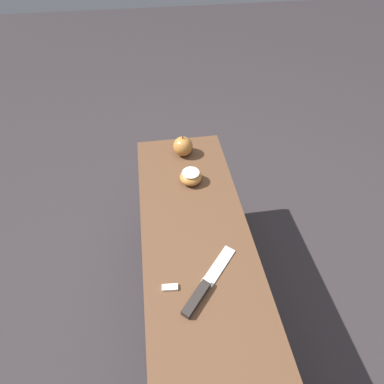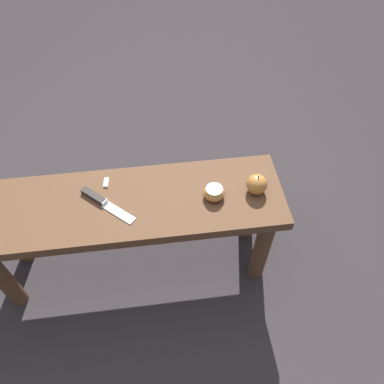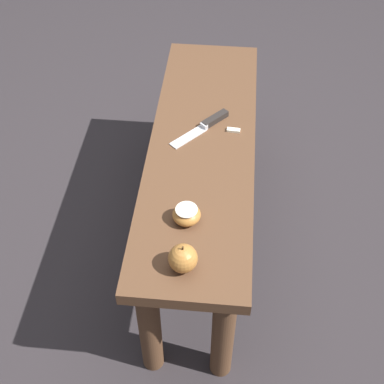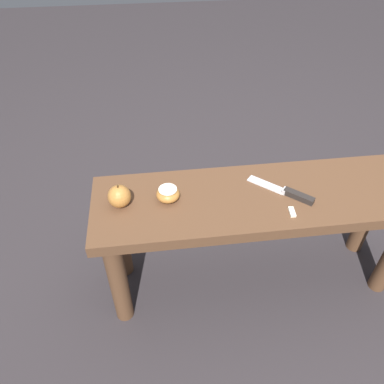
{
  "view_description": "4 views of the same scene",
  "coord_description": "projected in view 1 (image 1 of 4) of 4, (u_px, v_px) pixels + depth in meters",
  "views": [
    {
      "loc": [
        -0.42,
        0.09,
        1.2
      ],
      "look_at": [
        0.23,
        -0.01,
        0.49
      ],
      "focal_mm": 28.0,
      "sensor_mm": 36.0,
      "label": 1
    },
    {
      "loc": [
        0.13,
        -0.82,
        1.5
      ],
      "look_at": [
        0.23,
        -0.01,
        0.49
      ],
      "focal_mm": 35.0,
      "sensor_mm": 36.0,
      "label": 2
    },
    {
      "loc": [
        1.23,
        0.09,
        1.56
      ],
      "look_at": [
        0.23,
        -0.01,
        0.49
      ],
      "focal_mm": 50.0,
      "sensor_mm": 36.0,
      "label": 3
    },
    {
      "loc": [
        0.34,
        0.88,
        1.29
      ],
      "look_at": [
        0.23,
        -0.01,
        0.49
      ],
      "focal_mm": 35.0,
      "sensor_mm": 36.0,
      "label": 4
    }
  ],
  "objects": [
    {
      "name": "ground_plane",
      "position": [
        199.0,
        320.0,
        1.17
      ],
      "size": [
        8.0,
        8.0,
        0.0
      ],
      "primitive_type": "plane",
      "color": "#2D282B"
    },
    {
      "name": "knife",
      "position": [
        203.0,
        289.0,
        0.77
      ],
      "size": [
        0.19,
        0.18,
        0.02
      ],
      "rotation": [
        0.0,
        0.0,
        -0.73
      ],
      "color": "silver",
      "rests_on": "wooden_bench"
    },
    {
      "name": "wooden_bench",
      "position": [
        200.0,
        276.0,
        0.9
      ],
      "size": [
        1.12,
        0.33,
        0.46
      ],
      "color": "brown",
      "rests_on": "ground_plane"
    },
    {
      "name": "apple_cut",
      "position": [
        191.0,
        177.0,
        1.03
      ],
      "size": [
        0.08,
        0.08,
        0.04
      ],
      "color": "#B27233",
      "rests_on": "wooden_bench"
    },
    {
      "name": "apple_whole",
      "position": [
        183.0,
        146.0,
        1.12
      ],
      "size": [
        0.07,
        0.07,
        0.08
      ],
      "color": "#B27233",
      "rests_on": "wooden_bench"
    },
    {
      "name": "apple_slice_near_knife",
      "position": [
        170.0,
        287.0,
        0.77
      ],
      "size": [
        0.02,
        0.04,
        0.01
      ],
      "color": "white",
      "rests_on": "wooden_bench"
    }
  ]
}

